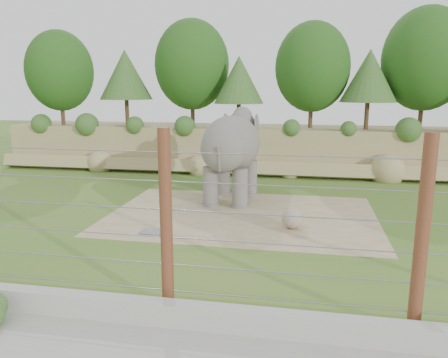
# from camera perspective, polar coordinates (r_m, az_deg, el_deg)

# --- Properties ---
(ground) EXTENTS (90.00, 90.00, 0.00)m
(ground) POSITION_cam_1_polar(r_m,az_deg,el_deg) (13.96, -1.54, -8.12)
(ground) COLOR #3B6B1F
(ground) RESTS_ON ground
(back_embankment) EXTENTS (30.00, 5.52, 8.77)m
(back_embankment) POSITION_cam_1_polar(r_m,az_deg,el_deg) (25.60, 5.82, 10.03)
(back_embankment) COLOR tan
(back_embankment) RESTS_ON ground
(dirt_patch) EXTENTS (10.00, 7.00, 0.02)m
(dirt_patch) POSITION_cam_1_polar(r_m,az_deg,el_deg) (16.68, 2.33, -4.72)
(dirt_patch) COLOR #8F8059
(dirt_patch) RESTS_ON ground
(drain_grate) EXTENTS (1.00, 0.60, 0.03)m
(drain_grate) POSITION_cam_1_polar(r_m,az_deg,el_deg) (14.86, -8.97, -6.85)
(drain_grate) COLOR #262628
(drain_grate) RESTS_ON dirt_patch
(elephant) EXTENTS (2.35, 4.83, 3.80)m
(elephant) POSITION_cam_1_polar(r_m,az_deg,el_deg) (18.40, 0.95, 2.91)
(elephant) COLOR #67615C
(elephant) RESTS_ON ground
(stone_ball) EXTENTS (0.72, 0.72, 0.72)m
(stone_ball) POSITION_cam_1_polar(r_m,az_deg,el_deg) (15.19, 8.87, -5.08)
(stone_ball) COLOR gray
(stone_ball) RESTS_ON dirt_patch
(retaining_wall) EXTENTS (26.00, 0.35, 0.50)m
(retaining_wall) POSITION_cam_1_polar(r_m,az_deg,el_deg) (9.45, -8.24, -16.85)
(retaining_wall) COLOR #9F9E95
(retaining_wall) RESTS_ON ground
(barrier_fence) EXTENTS (20.26, 0.26, 4.00)m
(barrier_fence) POSITION_cam_1_polar(r_m,az_deg,el_deg) (9.20, -7.56, -5.78)
(barrier_fence) COLOR #4F2414
(barrier_fence) RESTS_ON ground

